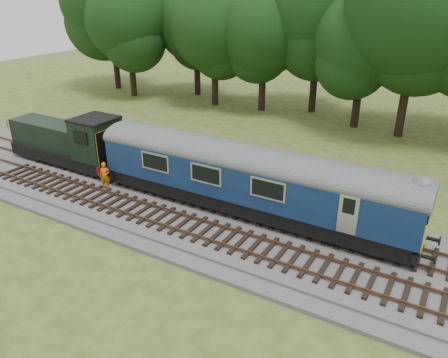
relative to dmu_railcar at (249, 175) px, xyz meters
The scene contains 9 objects.
ground 3.00m from the dmu_railcar, 70.24° to the right, with size 120.00×120.00×0.00m, color #3F561F.
ballast 2.85m from the dmu_railcar, 70.24° to the right, with size 70.00×7.00×0.35m, color #4C4C4F.
track_north 2.25m from the dmu_railcar, ahead, with size 67.20×2.40×0.21m.
track_south 3.75m from the dmu_railcar, 80.48° to the right, with size 67.20×2.40×0.21m.
fence 4.08m from the dmu_railcar, 80.78° to the left, with size 64.00×0.12×1.00m, color #6B6054, non-canonical shape.
tree_line 20.77m from the dmu_railcar, 88.60° to the left, with size 70.00×8.00×18.00m, color black, non-canonical shape.
dmu_railcar is the anchor object (origin of this frame).
shunter_loco 13.94m from the dmu_railcar, behind, with size 8.91×2.60×3.38m.
worker 9.21m from the dmu_railcar, 168.58° to the right, with size 0.63×0.41×1.73m, color orange.
Camera 1 is at (9.19, -17.71, 12.07)m, focal length 35.00 mm.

